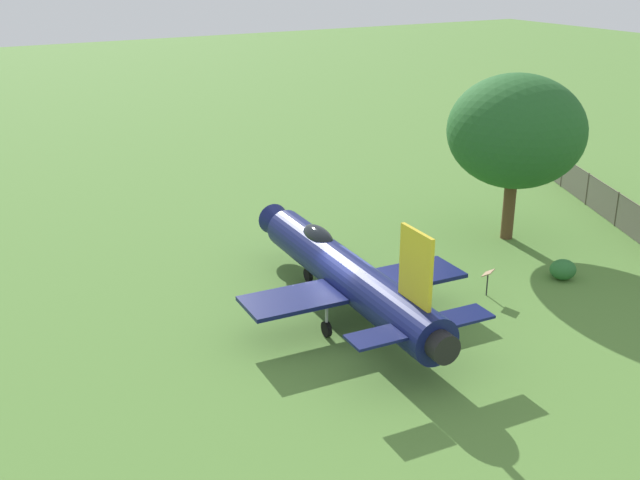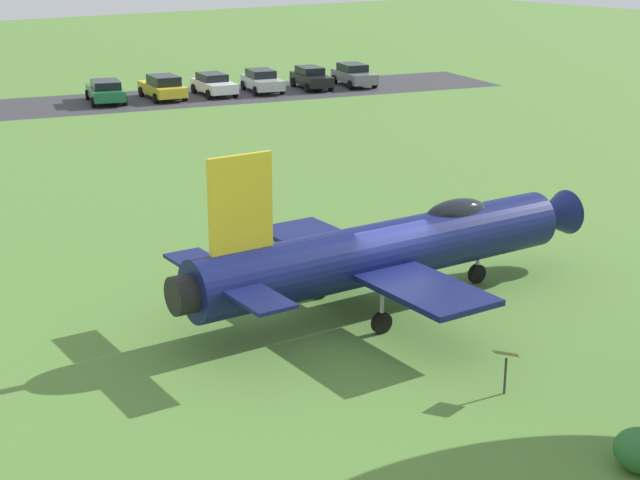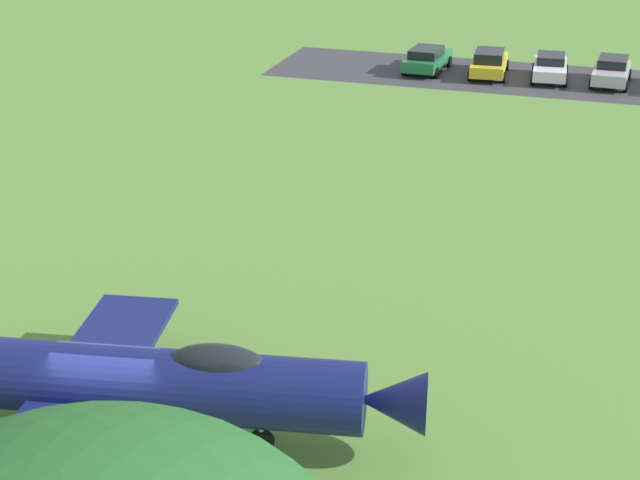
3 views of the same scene
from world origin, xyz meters
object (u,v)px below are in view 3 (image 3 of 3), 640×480
object	(u,v)px
display_jet	(123,380)
parked_car_yellow	(489,63)
parked_car_white	(550,67)
parked_car_silver	(612,71)
parked_car_green	(427,59)

from	to	relation	value
display_jet	parked_car_yellow	xyz separation A→B (m)	(11.68, 36.62, -0.93)
display_jet	parked_car_white	distance (m)	39.06
parked_car_silver	parked_car_white	distance (m)	3.40
parked_car_white	parked_car_yellow	xyz separation A→B (m)	(-3.44, 0.61, 0.05)
parked_car_silver	parked_car_yellow	size ratio (longest dim) A/B	0.95
parked_car_silver	parked_car_yellow	xyz separation A→B (m)	(-6.75, 1.38, 0.02)
parked_car_white	parked_car_green	world-z (taller)	parked_car_green
display_jet	parked_car_silver	bearing A→B (deg)	65.35
parked_car_green	display_jet	bearing A→B (deg)	-175.14
display_jet	parked_car_white	size ratio (longest dim) A/B	3.19
parked_car_silver	parked_car_white	world-z (taller)	parked_car_silver
parked_car_silver	parked_car_yellow	world-z (taller)	parked_car_yellow
parked_car_silver	parked_car_green	xyz separation A→B (m)	(-10.34, 2.22, -0.01)
parked_car_white	parked_car_green	xyz separation A→B (m)	(-7.02, 1.46, 0.02)
display_jet	parked_car_silver	xyz separation A→B (m)	(18.43, 35.24, -0.95)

